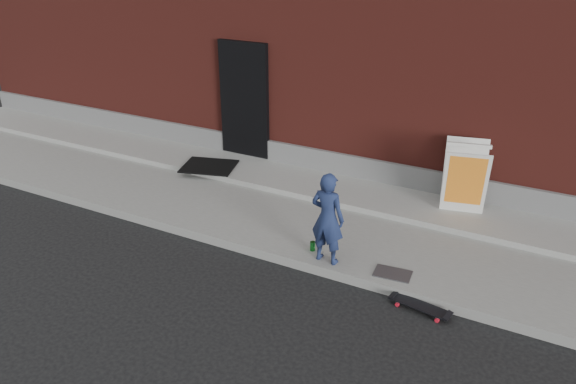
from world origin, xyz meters
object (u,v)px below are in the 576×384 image
Objects in this scene: skateboard at (420,306)px; soda_can at (313,246)px; child at (328,218)px; pizza_sign at (465,177)px.

soda_can reaches higher than skateboard.
soda_can is at bearing 164.66° from skateboard.
pizza_sign is at bearing -116.90° from child.
soda_can is (-1.74, 0.48, 0.15)m from skateboard.
child is 9.59× the size of soda_can.
pizza_sign is 8.05× the size of soda_can.
pizza_sign is 2.79m from soda_can.
pizza_sign reaches higher than skateboard.
child is 1.19× the size of pizza_sign.
skateboard is at bearing -15.34° from soda_can.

